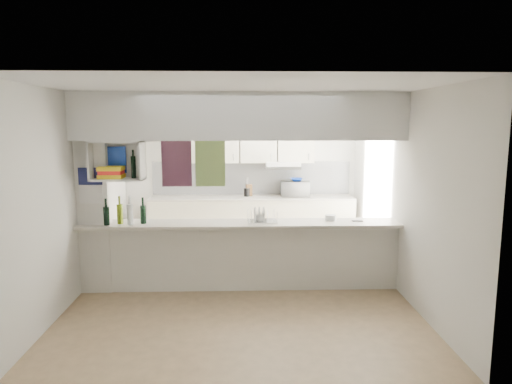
{
  "coord_description": "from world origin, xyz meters",
  "views": [
    {
      "loc": [
        0.02,
        -5.89,
        2.22
      ],
      "look_at": [
        0.22,
        0.5,
        1.25
      ],
      "focal_mm": 32.0,
      "sensor_mm": 36.0,
      "label": 1
    }
  ],
  "objects_px": {
    "bowl": "(297,180)",
    "wine_bottles": "(125,214)",
    "dish_rack": "(262,216)",
    "microwave": "(295,189)"
  },
  "relations": [
    {
      "from": "bowl",
      "to": "wine_bottles",
      "type": "height_order",
      "value": "wine_bottles"
    },
    {
      "from": "bowl",
      "to": "dish_rack",
      "type": "bearing_deg",
      "value": -108.9
    },
    {
      "from": "dish_rack",
      "to": "wine_bottles",
      "type": "height_order",
      "value": "wine_bottles"
    },
    {
      "from": "microwave",
      "to": "dish_rack",
      "type": "xyz_separation_m",
      "value": [
        -0.69,
        -2.1,
        -0.06
      ]
    },
    {
      "from": "microwave",
      "to": "bowl",
      "type": "xyz_separation_m",
      "value": [
        0.02,
        -0.04,
        0.17
      ]
    },
    {
      "from": "wine_bottles",
      "to": "microwave",
      "type": "bearing_deg",
      "value": 41.68
    },
    {
      "from": "wine_bottles",
      "to": "bowl",
      "type": "bearing_deg",
      "value": 40.96
    },
    {
      "from": "bowl",
      "to": "wine_bottles",
      "type": "xyz_separation_m",
      "value": [
        -2.48,
        -2.15,
        -0.17
      ]
    },
    {
      "from": "dish_rack",
      "to": "wine_bottles",
      "type": "xyz_separation_m",
      "value": [
        -1.78,
        -0.09,
        0.05
      ]
    },
    {
      "from": "microwave",
      "to": "dish_rack",
      "type": "distance_m",
      "value": 2.21
    }
  ]
}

